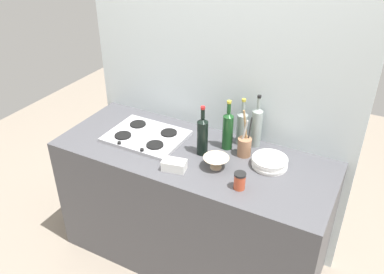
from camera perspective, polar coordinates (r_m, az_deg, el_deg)
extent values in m
plane|color=gray|center=(3.15, 0.00, -16.07)|extent=(6.00, 6.00, 0.00)
cube|color=#4C4C51|center=(2.84, 0.00, -9.89)|extent=(1.80, 0.70, 0.90)
cube|color=silver|center=(2.74, 3.75, 6.06)|extent=(1.90, 0.06, 2.31)
cube|color=#B2B2B7|center=(2.74, -6.49, 0.11)|extent=(0.51, 0.39, 0.02)
cylinder|color=black|center=(2.74, -9.72, 0.22)|extent=(0.11, 0.11, 0.01)
cylinder|color=black|center=(2.61, -5.26, -1.12)|extent=(0.11, 0.11, 0.01)
cylinder|color=black|center=(2.86, -7.65, 1.81)|extent=(0.11, 0.11, 0.01)
cylinder|color=black|center=(2.73, -3.29, 0.61)|extent=(0.11, 0.11, 0.01)
cylinder|color=black|center=(2.65, -10.24, -0.82)|extent=(0.02, 0.02, 0.02)
cylinder|color=black|center=(2.56, -7.08, -1.81)|extent=(0.02, 0.02, 0.02)
cylinder|color=white|center=(2.49, 10.89, -3.95)|extent=(0.21, 0.21, 0.01)
cylinder|color=white|center=(2.48, 10.85, -3.76)|extent=(0.21, 0.21, 0.01)
cylinder|color=white|center=(2.48, 10.92, -3.49)|extent=(0.21, 0.21, 0.01)
cylinder|color=white|center=(2.47, 10.86, -3.27)|extent=(0.21, 0.21, 0.01)
cylinder|color=white|center=(2.47, 10.96, -3.06)|extent=(0.21, 0.21, 0.01)
cylinder|color=black|center=(2.51, 1.48, -0.14)|extent=(0.07, 0.07, 0.23)
cone|color=black|center=(2.44, 1.52, 2.39)|extent=(0.07, 0.07, 0.02)
cylinder|color=black|center=(2.42, 1.54, 3.31)|extent=(0.02, 0.02, 0.06)
cylinder|color=#B21E1E|center=(2.40, 1.55, 4.15)|extent=(0.03, 0.03, 0.02)
cylinder|color=gray|center=(2.64, 7.04, 1.10)|extent=(0.07, 0.07, 0.21)
cone|color=gray|center=(2.58, 7.21, 3.35)|extent=(0.07, 0.07, 0.02)
cylinder|color=gray|center=(2.56, 7.28, 4.30)|extent=(0.02, 0.02, 0.07)
cylinder|color=gold|center=(2.54, 7.34, 5.19)|extent=(0.03, 0.03, 0.02)
cylinder|color=gray|center=(2.62, 9.07, 1.18)|extent=(0.07, 0.07, 0.25)
cone|color=gray|center=(2.55, 9.32, 3.84)|extent=(0.07, 0.07, 0.02)
cylinder|color=gray|center=(2.53, 9.41, 4.78)|extent=(0.02, 0.02, 0.07)
cylinder|color=black|center=(2.51, 9.49, 5.65)|extent=(0.02, 0.02, 0.02)
cylinder|color=#19471E|center=(2.57, 5.05, 0.67)|extent=(0.07, 0.07, 0.23)
cone|color=#19471E|center=(2.51, 5.19, 3.18)|extent=(0.07, 0.07, 0.02)
cylinder|color=#19471E|center=(2.49, 5.24, 4.10)|extent=(0.02, 0.02, 0.07)
cylinder|color=gold|center=(2.47, 5.28, 4.95)|extent=(0.03, 0.03, 0.02)
cylinder|color=beige|center=(2.44, 3.39, -4.22)|extent=(0.07, 0.07, 0.01)
cone|color=beige|center=(2.42, 3.42, -3.51)|extent=(0.16, 0.16, 0.06)
cube|color=white|center=(2.41, -2.54, -4.00)|extent=(0.16, 0.11, 0.06)
cylinder|color=#996B4C|center=(2.54, 7.40, -1.41)|extent=(0.09, 0.09, 0.12)
cylinder|color=#262626|center=(2.50, 8.11, 0.60)|extent=(0.02, 0.01, 0.22)
cylinder|color=#B7B7B2|center=(2.49, 7.33, 0.33)|extent=(0.04, 0.02, 0.20)
cylinder|color=#997247|center=(2.49, 7.57, 1.03)|extent=(0.05, 0.01, 0.26)
cylinder|color=#C64C2D|center=(2.27, 6.73, -6.29)|extent=(0.06, 0.06, 0.09)
cylinder|color=black|center=(2.24, 6.81, -5.25)|extent=(0.07, 0.07, 0.01)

